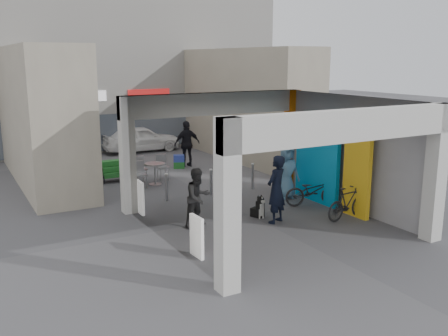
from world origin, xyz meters
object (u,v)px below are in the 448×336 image
border_collie (259,208)px  man_back_turned (198,197)px  bicycle_rear (348,203)px  man_with_dog (276,189)px  white_van (141,139)px  man_crates (187,144)px  bicycle_front (313,191)px  produce_stand (115,173)px  cafe_set (149,174)px  man_elderly (287,172)px

border_collie → man_back_turned: bearing=152.0°
bicycle_rear → man_with_dog: bearing=63.1°
bicycle_rear → white_van: 13.29m
man_back_turned → white_van: bearing=64.0°
bicycle_rear → man_crates: bearing=0.5°
border_collie → bicycle_rear: bicycle_rear is taller
bicycle_front → produce_stand: bearing=53.1°
man_crates → bicycle_front: man_crates is taller
produce_stand → bicycle_rear: bicycle_rear is taller
man_with_dog → bicycle_front: man_with_dog is taller
white_van → man_crates: bearing=-173.0°
cafe_set → man_back_turned: bearing=-96.1°
cafe_set → man_with_dog: 6.28m
man_elderly → man_back_turned: bearing=-157.9°
produce_stand → bicycle_rear: bearing=-77.3°
bicycle_rear → white_van: bearing=0.6°
man_back_turned → man_elderly: man_elderly is taller
cafe_set → border_collie: 5.62m
produce_stand → man_back_turned: (0.45, -6.20, 0.51)m
border_collie → white_van: bearing=64.3°
man_back_turned → produce_stand: bearing=80.6°
man_with_dog → man_elderly: 2.63m
border_collie → man_crates: 7.60m
bicycle_front → bicycle_rear: 1.58m
man_elderly → man_with_dog: bearing=-127.3°
man_with_dog → man_crates: 8.14m
cafe_set → man_back_turned: man_back_turned is taller
man_with_dog → man_crates: man_crates is taller
bicycle_front → cafe_set: bearing=50.6°
man_crates → bicycle_front: bearing=99.9°
bicycle_rear → man_back_turned: bearing=63.2°
produce_stand → border_collie: size_ratio=1.70×
cafe_set → man_crates: (2.51, 2.01, 0.64)m
border_collie → white_van: (0.69, 11.84, 0.37)m
produce_stand → man_with_dog: size_ratio=0.61×
man_crates → bicycle_front: (0.97, -7.25, -0.51)m
bicycle_front → bicycle_rear: bearing=-162.9°
produce_stand → man_with_dog: bearing=-87.6°
bicycle_front → border_collie: bearing=112.8°
man_elderly → bicycle_rear: man_elderly is taller
cafe_set → man_elderly: 5.30m
border_collie → man_back_turned: (-1.89, 0.19, 0.55)m
border_collie → man_back_turned: man_back_turned is taller
produce_stand → man_back_turned: size_ratio=0.72×
border_collie → bicycle_front: bearing=-16.6°
produce_stand → man_with_dog: 7.45m
border_collie → man_elderly: 2.45m
white_van → bicycle_front: bearing=-172.3°
man_crates → white_van: size_ratio=0.52×
produce_stand → man_crates: man_crates is taller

